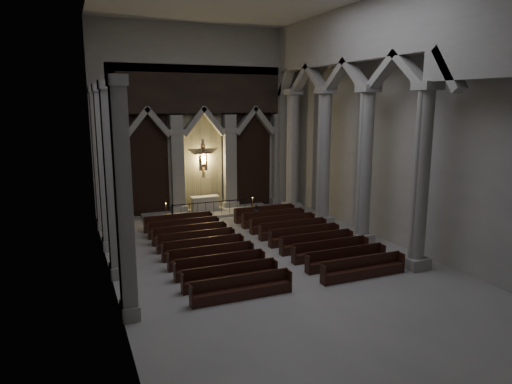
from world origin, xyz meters
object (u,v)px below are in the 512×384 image
at_px(altar, 205,203).
at_px(worshipper, 256,215).
at_px(altar_rail, 214,207).
at_px(candle_stand_right, 253,211).
at_px(candle_stand_left, 166,219).
at_px(pews, 256,244).

distance_m(altar, worshipper, 4.66).
height_order(altar_rail, candle_stand_right, candle_stand_right).
bearing_deg(altar_rail, candle_stand_left, -168.05).
bearing_deg(candle_stand_left, altar_rail, 11.95).
bearing_deg(candle_stand_left, pews, -63.50).
distance_m(candle_stand_left, candle_stand_right, 5.54).
relative_size(altar, worshipper, 1.53).
bearing_deg(candle_stand_right, altar_rail, 163.87).
height_order(altar_rail, worshipper, worshipper).
xyz_separation_m(pews, worshipper, (1.80, 4.27, 0.32)).
relative_size(pews, worshipper, 8.86).
relative_size(altar, altar_rail, 0.34).
bearing_deg(candle_stand_right, worshipper, -105.88).
xyz_separation_m(candle_stand_right, worshipper, (-0.58, -2.05, 0.27)).
xyz_separation_m(altar, pews, (0.15, -8.50, -0.34)).
bearing_deg(altar, candle_stand_right, -40.77).
bearing_deg(candle_stand_right, pews, -110.65).
bearing_deg(worshipper, pews, -96.25).
height_order(altar, worshipper, worshipper).
distance_m(candle_stand_left, worshipper, 5.38).
distance_m(altar_rail, pews, 7.02).
distance_m(altar_rail, candle_stand_right, 2.51).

